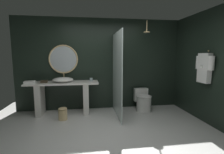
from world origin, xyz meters
TOP-DOWN VIEW (x-y plane):
  - ground_plane at (0.00, 0.00)m, footprint 5.76×5.76m
  - back_wall_panel at (0.00, 1.90)m, footprint 4.80×0.10m
  - side_wall_right at (2.35, 0.76)m, footprint 0.10×2.47m
  - vanity_counter at (-1.06, 1.54)m, footprint 1.86×0.58m
  - vessel_sink at (-1.06, 1.55)m, footprint 0.54×0.45m
  - tumbler_cup at (-0.32, 1.58)m, footprint 0.08×0.08m
  - tissue_box at (-1.53, 1.52)m, footprint 0.17×0.12m
  - round_wall_mirror at (-1.06, 1.81)m, footprint 0.80×0.04m
  - shower_glass_panel at (0.33, 1.19)m, footprint 0.02×1.32m
  - rain_shower_head at (1.20, 1.48)m, footprint 0.17×0.17m
  - hanging_bathrobe at (2.21, 0.45)m, footprint 0.20×0.53m
  - toilet at (1.14, 1.48)m, footprint 0.43×0.60m
  - waste_bin at (-1.03, 1.08)m, footprint 0.21×0.21m
  - folded_hand_towel at (-1.83, 1.35)m, footprint 0.27×0.22m

SIDE VIEW (x-z plane):
  - ground_plane at x=0.00m, z-range 0.00..0.00m
  - waste_bin at x=-1.03m, z-range 0.00..0.31m
  - toilet at x=1.14m, z-range -0.03..0.57m
  - vanity_counter at x=-1.06m, z-range 0.10..0.96m
  - tissue_box at x=-1.53m, z-range 0.86..0.92m
  - folded_hand_towel at x=-1.83m, z-range 0.86..0.93m
  - tumbler_cup at x=-0.32m, z-range 0.86..0.95m
  - vessel_sink at x=-1.06m, z-range 0.81..1.03m
  - shower_glass_panel at x=0.33m, z-range 0.00..2.14m
  - back_wall_panel at x=0.00m, z-range 0.00..2.60m
  - side_wall_right at x=2.35m, z-range 0.00..2.60m
  - hanging_bathrobe at x=2.21m, z-range 0.95..1.68m
  - round_wall_mirror at x=-1.06m, z-range 1.06..1.85m
  - rain_shower_head at x=1.20m, z-range 2.06..2.39m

